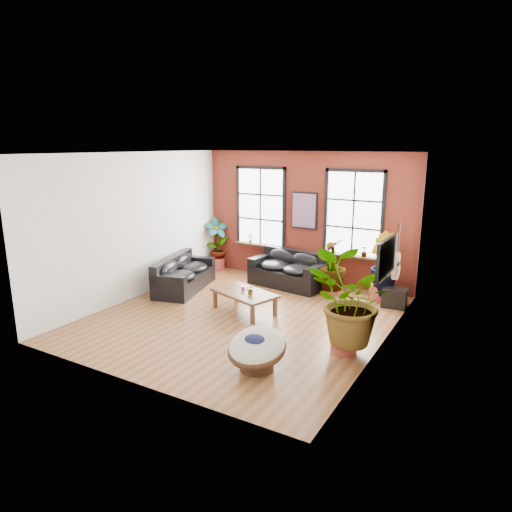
{
  "coord_description": "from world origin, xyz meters",
  "views": [
    {
      "loc": [
        4.91,
        -7.95,
        3.68
      ],
      "look_at": [
        0.0,
        0.6,
        1.25
      ],
      "focal_mm": 32.0,
      "sensor_mm": 36.0,
      "label": 1
    }
  ],
  "objects_px": {
    "sofa_left": "(183,275)",
    "papasan_chair": "(257,348)",
    "sofa_back": "(289,270)",
    "coffee_table": "(244,294)"
  },
  "relations": [
    {
      "from": "papasan_chair",
      "to": "sofa_back",
      "type": "bearing_deg",
      "value": 109.51
    },
    {
      "from": "sofa_left",
      "to": "papasan_chair",
      "type": "relative_size",
      "value": 2.28
    },
    {
      "from": "sofa_back",
      "to": "sofa_left",
      "type": "xyz_separation_m",
      "value": [
        -2.25,
        -1.67,
        -0.03
      ]
    },
    {
      "from": "coffee_table",
      "to": "sofa_left",
      "type": "bearing_deg",
      "value": -177.38
    },
    {
      "from": "sofa_left",
      "to": "papasan_chair",
      "type": "distance_m",
      "value": 4.77
    },
    {
      "from": "sofa_back",
      "to": "coffee_table",
      "type": "xyz_separation_m",
      "value": [
        -0.0,
        -2.29,
        -0.0
      ]
    },
    {
      "from": "sofa_back",
      "to": "papasan_chair",
      "type": "xyz_separation_m",
      "value": [
        1.59,
        -4.51,
        -0.03
      ]
    },
    {
      "from": "sofa_left",
      "to": "papasan_chair",
      "type": "bearing_deg",
      "value": -141.33
    },
    {
      "from": "coffee_table",
      "to": "papasan_chair",
      "type": "xyz_separation_m",
      "value": [
        1.59,
        -2.22,
        -0.03
      ]
    },
    {
      "from": "sofa_left",
      "to": "sofa_back",
      "type": "bearing_deg",
      "value": -68.34
    }
  ]
}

